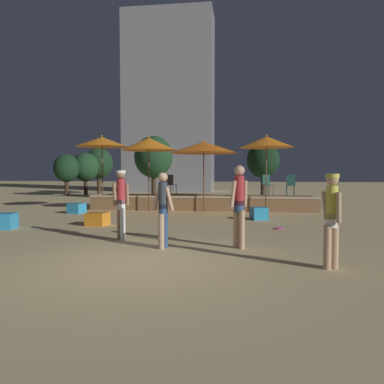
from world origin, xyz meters
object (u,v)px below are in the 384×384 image
object	(u,v)px
cube_seat_4	(77,208)
bistro_chair_0	(171,183)
bistro_chair_2	(267,183)
patio_umbrella_0	(204,147)
patio_umbrella_1	(149,144)
person_3	(121,201)
cube_seat_0	(5,221)
background_tree_0	(99,163)
person_0	(239,203)
cube_seat_3	(98,219)
cube_seat_2	(259,213)
bistro_chair_1	(291,183)
background_tree_4	(263,160)
background_tree_3	(66,168)
patio_umbrella_2	(102,142)
person_1	(332,216)
background_tree_1	(153,157)
patio_umbrella_3	(267,142)
background_tree_2	(85,167)
person_2	(163,208)
frisbee_disc	(279,228)

from	to	relation	value
cube_seat_4	bistro_chair_0	world-z (taller)	bistro_chair_0
bistro_chair_2	patio_umbrella_0	bearing A→B (deg)	170.43
patio_umbrella_1	bistro_chair_0	size ratio (longest dim) A/B	3.50
cube_seat_4	person_3	xyz separation A→B (m)	(3.70, -5.50, 0.75)
cube_seat_0	background_tree_0	xyz separation A→B (m)	(-4.18, 17.60, 2.11)
person_0	background_tree_0	bearing A→B (deg)	-13.07
person_3	cube_seat_3	bearing A→B (deg)	170.91
patio_umbrella_1	cube_seat_2	size ratio (longest dim) A/B	4.85
bistro_chair_1	background_tree_4	distance (m)	8.75
cube_seat_4	bistro_chair_1	xyz separation A→B (m)	(8.59, 1.99, 0.98)
patio_umbrella_0	background_tree_3	distance (m)	14.18
patio_umbrella_2	cube_seat_3	bearing A→B (deg)	-70.62
patio_umbrella_2	bistro_chair_2	world-z (taller)	patio_umbrella_2
person_1	bistro_chair_2	bearing A→B (deg)	62.48
cube_seat_2	patio_umbrella_0	bearing A→B (deg)	133.77
bistro_chair_2	background_tree_4	bearing A→B (deg)	56.46
person_1	background_tree_1	distance (m)	17.04
patio_umbrella_3	cube_seat_3	size ratio (longest dim) A/B	4.86
cube_seat_4	background_tree_2	distance (m)	12.78
cube_seat_0	cube_seat_4	xyz separation A→B (m)	(0.23, 4.19, -0.03)
person_3	background_tree_0	xyz separation A→B (m)	(-8.11, 18.90, 1.39)
background_tree_3	cube_seat_3	bearing A→B (deg)	-60.40
patio_umbrella_1	patio_umbrella_3	world-z (taller)	patio_umbrella_1
patio_umbrella_1	background_tree_2	size ratio (longest dim) A/B	1.03
bistro_chair_1	background_tree_0	world-z (taller)	background_tree_0
person_1	background_tree_2	size ratio (longest dim) A/B	0.53
person_2	background_tree_4	xyz separation A→B (m)	(2.99, 16.92, 1.55)
bistro_chair_1	background_tree_3	bearing A→B (deg)	-30.82
person_2	frisbee_disc	distance (m)	4.23
cube_seat_3	cube_seat_4	size ratio (longest dim) A/B	0.99
bistro_chair_0	background_tree_1	distance (m)	6.49
bistro_chair_0	background_tree_0	size ratio (longest dim) A/B	0.25
person_3	frisbee_disc	distance (m)	4.66
person_3	background_tree_2	size ratio (longest dim) A/B	0.55
patio_umbrella_3	background_tree_1	xyz separation A→B (m)	(-6.27, 6.87, -0.28)
frisbee_disc	background_tree_0	size ratio (longest dim) A/B	0.08
patio_umbrella_0	patio_umbrella_1	xyz separation A→B (m)	(-2.29, -0.13, 0.15)
cube_seat_2	background_tree_3	world-z (taller)	background_tree_3
background_tree_0	background_tree_3	distance (m)	3.12
bistro_chair_1	patio_umbrella_1	bearing A→B (deg)	9.09
cube_seat_4	background_tree_1	size ratio (longest dim) A/B	0.17
patio_umbrella_0	cube_seat_3	bearing A→B (deg)	-123.26
patio_umbrella_3	background_tree_0	bearing A→B (deg)	133.98
person_0	bistro_chair_0	world-z (taller)	person_0
background_tree_0	cube_seat_3	bearing A→B (deg)	-68.38
person_2	person_1	bearing A→B (deg)	85.73
bistro_chair_0	bistro_chair_2	world-z (taller)	same
background_tree_3	background_tree_1	bearing A→B (deg)	-21.07
background_tree_3	bistro_chair_1	bearing A→B (deg)	-31.09
patio_umbrella_2	person_1	xyz separation A→B (m)	(7.57, -9.09, -2.06)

